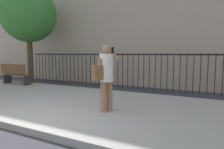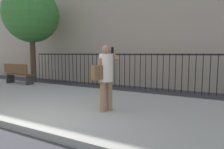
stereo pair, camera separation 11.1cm
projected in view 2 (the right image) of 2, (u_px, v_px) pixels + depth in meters
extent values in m
plane|color=#333338|center=(18.00, 132.00, 4.11)|extent=(60.00, 60.00, 0.00)
cube|color=#9E9B93|center=(83.00, 105.00, 6.02)|extent=(28.00, 4.40, 0.15)
cube|color=black|center=(132.00, 54.00, 9.10)|extent=(12.00, 0.04, 0.06)
cylinder|color=black|center=(39.00, 67.00, 12.04)|extent=(0.03, 0.03, 1.60)
cylinder|color=black|center=(42.00, 67.00, 11.91)|extent=(0.03, 0.03, 1.60)
cylinder|color=black|center=(45.00, 67.00, 11.79)|extent=(0.03, 0.03, 1.60)
cylinder|color=black|center=(49.00, 67.00, 11.67)|extent=(0.03, 0.03, 1.60)
cylinder|color=black|center=(52.00, 67.00, 11.55)|extent=(0.03, 0.03, 1.60)
cylinder|color=black|center=(55.00, 67.00, 11.43)|extent=(0.03, 0.03, 1.60)
cylinder|color=black|center=(59.00, 68.00, 11.31)|extent=(0.03, 0.03, 1.60)
cylinder|color=black|center=(62.00, 68.00, 11.18)|extent=(0.03, 0.03, 1.60)
cylinder|color=black|center=(66.00, 68.00, 11.06)|extent=(0.03, 0.03, 1.60)
cylinder|color=black|center=(69.00, 68.00, 10.94)|extent=(0.03, 0.03, 1.60)
cylinder|color=black|center=(73.00, 68.00, 10.82)|extent=(0.03, 0.03, 1.60)
cylinder|color=black|center=(77.00, 68.00, 10.70)|extent=(0.03, 0.03, 1.60)
cylinder|color=black|center=(80.00, 69.00, 10.57)|extent=(0.03, 0.03, 1.60)
cylinder|color=black|center=(84.00, 69.00, 10.45)|extent=(0.03, 0.03, 1.60)
cylinder|color=black|center=(88.00, 69.00, 10.33)|extent=(0.03, 0.03, 1.60)
cylinder|color=black|center=(93.00, 69.00, 10.21)|extent=(0.03, 0.03, 1.60)
cylinder|color=black|center=(97.00, 69.00, 10.09)|extent=(0.03, 0.03, 1.60)
cylinder|color=black|center=(101.00, 70.00, 9.97)|extent=(0.03, 0.03, 1.60)
cylinder|color=black|center=(106.00, 70.00, 9.84)|extent=(0.03, 0.03, 1.60)
cylinder|color=black|center=(110.00, 70.00, 9.72)|extent=(0.03, 0.03, 1.60)
cylinder|color=black|center=(115.00, 70.00, 9.60)|extent=(0.03, 0.03, 1.60)
cylinder|color=black|center=(120.00, 70.00, 9.48)|extent=(0.03, 0.03, 1.60)
cylinder|color=black|center=(125.00, 71.00, 9.36)|extent=(0.03, 0.03, 1.60)
cylinder|color=black|center=(130.00, 71.00, 9.23)|extent=(0.03, 0.03, 1.60)
cylinder|color=black|center=(135.00, 71.00, 9.11)|extent=(0.03, 0.03, 1.60)
cylinder|color=black|center=(140.00, 71.00, 8.99)|extent=(0.03, 0.03, 1.60)
cylinder|color=black|center=(146.00, 72.00, 8.87)|extent=(0.03, 0.03, 1.60)
cylinder|color=black|center=(151.00, 72.00, 8.75)|extent=(0.03, 0.03, 1.60)
cylinder|color=black|center=(157.00, 72.00, 8.63)|extent=(0.03, 0.03, 1.60)
cylinder|color=black|center=(163.00, 72.00, 8.50)|extent=(0.03, 0.03, 1.60)
cylinder|color=black|center=(169.00, 73.00, 8.38)|extent=(0.03, 0.03, 1.60)
cylinder|color=black|center=(175.00, 73.00, 8.26)|extent=(0.03, 0.03, 1.60)
cylinder|color=black|center=(182.00, 73.00, 8.14)|extent=(0.03, 0.03, 1.60)
cylinder|color=black|center=(189.00, 74.00, 8.02)|extent=(0.03, 0.03, 1.60)
cylinder|color=black|center=(195.00, 74.00, 7.89)|extent=(0.03, 0.03, 1.60)
cylinder|color=black|center=(203.00, 74.00, 7.77)|extent=(0.03, 0.03, 1.60)
cylinder|color=black|center=(210.00, 74.00, 7.65)|extent=(0.03, 0.03, 1.60)
cylinder|color=black|center=(218.00, 75.00, 7.53)|extent=(0.03, 0.03, 1.60)
cylinder|color=#936B4C|center=(109.00, 96.00, 5.11)|extent=(0.15, 0.15, 0.75)
cylinder|color=#936B4C|center=(103.00, 97.00, 4.98)|extent=(0.15, 0.15, 0.75)
cylinder|color=silver|center=(106.00, 68.00, 4.97)|extent=(0.44, 0.44, 0.69)
sphere|color=#936B4C|center=(106.00, 49.00, 4.92)|extent=(0.21, 0.21, 0.21)
cylinder|color=#936B4C|center=(112.00, 54.00, 5.06)|extent=(0.48, 0.26, 0.37)
cylinder|color=#936B4C|center=(100.00, 69.00, 4.85)|extent=(0.09, 0.09, 0.52)
cube|color=black|center=(112.00, 50.00, 4.97)|extent=(0.04, 0.07, 0.15)
cube|color=brown|center=(98.00, 72.00, 4.82)|extent=(0.25, 0.32, 0.34)
cube|color=brown|center=(19.00, 74.00, 9.62)|extent=(1.60, 0.45, 0.05)
cube|color=brown|center=(15.00, 69.00, 9.42)|extent=(1.60, 0.06, 0.44)
cube|color=#333338|center=(10.00, 79.00, 9.98)|extent=(0.08, 0.41, 0.40)
cube|color=#333338|center=(30.00, 81.00, 9.31)|extent=(0.08, 0.41, 0.40)
cylinder|color=#4C3823|center=(33.00, 57.00, 10.39)|extent=(0.27, 0.27, 2.78)
sphere|color=#387A33|center=(31.00, 15.00, 10.16)|extent=(2.77, 2.77, 2.77)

